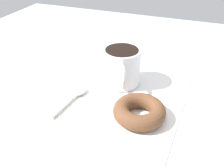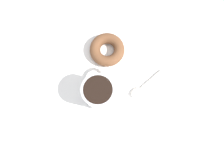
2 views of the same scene
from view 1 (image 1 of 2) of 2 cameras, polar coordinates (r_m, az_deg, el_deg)
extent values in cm
cube|color=#B2BCC6|center=(57.37, -2.23, -2.99)|extent=(120.00, 120.00, 2.00)
cube|color=white|center=(56.99, 0.00, -1.82)|extent=(33.29, 33.29, 0.30)
cylinder|color=white|center=(58.09, 2.20, 3.97)|extent=(8.72, 8.72, 8.51)
cylinder|color=black|center=(56.27, 2.28, 7.60)|extent=(7.52, 7.52, 0.60)
torus|color=white|center=(53.91, 2.45, 1.51)|extent=(2.94, 5.60, 5.67)
torus|color=brown|center=(48.94, 6.26, -6.17)|extent=(10.33, 10.33, 3.14)
ellipsoid|color=#B7B2A8|center=(56.56, -7.20, -1.68)|extent=(2.76, 3.83, 0.90)
cylinder|color=#B7B2A8|center=(53.09, -10.43, -4.81)|extent=(1.51, 9.20, 0.56)
camera|label=2|loc=(0.66, -8.28, 59.58)|focal=35.00mm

